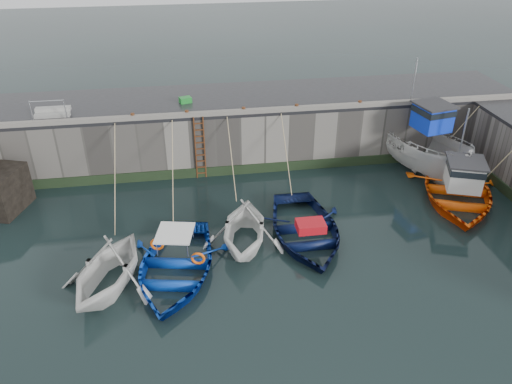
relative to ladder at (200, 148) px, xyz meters
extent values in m
plane|color=black|center=(2.00, -9.91, -1.59)|extent=(120.00, 120.00, 0.00)
cube|color=slate|center=(2.00, 2.59, -0.09)|extent=(30.00, 5.00, 3.00)
cube|color=black|center=(2.00, 2.59, 1.49)|extent=(30.00, 5.00, 0.16)
cube|color=slate|center=(2.00, 0.24, 1.67)|extent=(30.00, 0.30, 0.20)
cube|color=black|center=(2.00, 0.05, -1.34)|extent=(30.00, 0.08, 0.50)
cylinder|color=#3F1E0F|center=(-0.22, 0.01, 0.01)|extent=(0.07, 0.07, 3.20)
cylinder|color=#3F1E0F|center=(0.22, 0.01, 0.01)|extent=(0.07, 0.07, 3.20)
cube|color=#3F1E0F|center=(0.00, -0.01, -1.34)|extent=(0.44, 0.06, 0.05)
cube|color=#3F1E0F|center=(0.00, -0.01, -1.01)|extent=(0.44, 0.06, 0.05)
cube|color=#3F1E0F|center=(0.00, -0.01, -0.68)|extent=(0.44, 0.06, 0.05)
cube|color=#3F1E0F|center=(0.00, -0.01, -0.35)|extent=(0.44, 0.06, 0.05)
cube|color=#3F1E0F|center=(0.00, -0.01, -0.02)|extent=(0.44, 0.06, 0.05)
cube|color=#3F1E0F|center=(0.00, -0.01, 0.31)|extent=(0.44, 0.06, 0.05)
cube|color=#3F1E0F|center=(0.00, -0.01, 0.64)|extent=(0.44, 0.06, 0.05)
cube|color=#3F1E0F|center=(0.00, -0.01, 0.97)|extent=(0.44, 0.06, 0.05)
cube|color=#3F1E0F|center=(0.00, -0.01, 1.30)|extent=(0.44, 0.06, 0.05)
imported|color=silver|center=(-3.73, -7.72, -1.59)|extent=(5.02, 5.35, 2.26)
imported|color=#0B3AAF|center=(-1.44, -7.33, -1.59)|extent=(5.09, 6.35, 1.17)
imported|color=white|center=(1.34, -5.91, -1.59)|extent=(4.36, 4.80, 2.19)
imported|color=#091238|center=(3.86, -5.77, -1.59)|extent=(4.06, 5.66, 1.17)
imported|color=silver|center=(11.01, -0.62, -0.58)|extent=(3.95, 7.43, 2.72)
cube|color=#0D2ECF|center=(11.12, -1.21, 1.38)|extent=(1.66, 1.74, 1.20)
cube|color=black|center=(11.12, -1.21, 1.73)|extent=(1.73, 1.81, 0.28)
cube|color=#262628|center=(11.12, -1.21, 2.02)|extent=(1.90, 1.97, 0.08)
cylinder|color=#A5A8AD|center=(10.78, 0.56, 2.28)|extent=(0.08, 0.08, 3.00)
imported|color=#FF5A0D|center=(11.50, -3.90, -1.29)|extent=(6.44, 7.49, 1.31)
cube|color=silver|center=(11.29, -4.46, -0.04)|extent=(1.84, 1.90, 1.20)
cube|color=black|center=(11.29, -4.46, 0.31)|extent=(1.92, 1.98, 0.28)
cube|color=#262628|center=(11.29, -4.46, 0.60)|extent=(2.10, 2.16, 0.08)
cylinder|color=#A5A8AD|center=(11.92, -2.78, 0.86)|extent=(0.08, 0.08, 3.00)
cube|color=#167B25|center=(-0.51, 2.19, 1.71)|extent=(0.67, 0.56, 0.28)
cylinder|color=#A5A8AD|center=(-7.50, 0.69, 2.07)|extent=(0.05, 0.05, 1.00)
cylinder|color=#A5A8AD|center=(-6.00, 0.69, 2.07)|extent=(0.05, 0.05, 1.00)
cylinder|color=#A5A8AD|center=(-6.75, 0.69, 2.53)|extent=(1.50, 0.05, 0.05)
cube|color=gray|center=(-6.75, 1.19, 1.66)|extent=(1.60, 0.35, 0.18)
cube|color=gray|center=(-6.75, 1.54, 1.84)|extent=(1.60, 0.35, 0.18)
cylinder|color=#3F1E0F|center=(-3.00, 0.34, 1.71)|extent=(0.18, 0.18, 0.28)
cylinder|color=#3F1E0F|center=(-0.50, 0.34, 1.71)|extent=(0.18, 0.18, 0.28)
cylinder|color=#3F1E0F|center=(2.20, 0.34, 1.71)|extent=(0.18, 0.18, 0.28)
cylinder|color=#3F1E0F|center=(4.80, 0.34, 1.71)|extent=(0.18, 0.18, 0.28)
cylinder|color=#3F1E0F|center=(8.00, 0.34, 1.71)|extent=(0.18, 0.18, 0.28)
camera|label=1|loc=(-0.74, -22.08, 10.27)|focal=35.00mm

